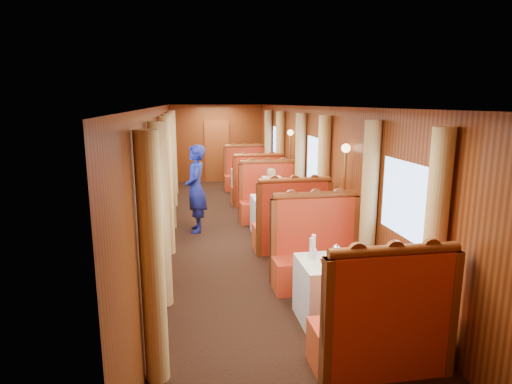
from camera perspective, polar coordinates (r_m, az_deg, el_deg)
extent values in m
cube|color=brown|center=(14.11, -5.23, 5.43)|extent=(0.80, 0.04, 2.00)
cube|color=white|center=(5.33, 11.51, -12.73)|extent=(1.05, 0.72, 0.75)
cube|color=#AE1313|center=(4.63, 15.85, -19.08)|extent=(1.30, 0.55, 0.45)
cube|color=#AE1313|center=(4.18, 17.63, -13.11)|extent=(1.30, 0.12, 0.80)
cylinder|color=brown|center=(4.01, 18.03, -7.39)|extent=(1.23, 0.10, 0.10)
cube|color=#AE1313|center=(6.21, 8.28, -10.47)|extent=(1.30, 0.55, 0.45)
cube|color=#AE1313|center=(6.20, 7.84, -4.38)|extent=(1.30, 0.12, 0.80)
cylinder|color=brown|center=(6.09, 7.96, -0.40)|extent=(1.23, 0.10, 0.10)
cube|color=white|center=(8.50, 3.07, -3.13)|extent=(1.05, 0.72, 0.75)
cube|color=#AE1313|center=(7.66, 4.62, -6.03)|extent=(1.30, 0.55, 0.45)
cube|color=#AE1313|center=(7.29, 5.11, -1.85)|extent=(1.30, 0.12, 0.80)
cylinder|color=brown|center=(7.19, 5.17, 1.55)|extent=(1.23, 0.10, 0.10)
cube|color=#AE1313|center=(9.44, 1.80, -2.54)|extent=(1.30, 0.55, 0.45)
cube|color=#AE1313|center=(9.51, 1.57, 1.43)|extent=(1.30, 0.12, 0.80)
cylinder|color=brown|center=(9.44, 1.58, 4.06)|extent=(1.23, 0.10, 0.10)
cube|color=white|center=(11.86, -0.62, 1.19)|extent=(1.05, 0.72, 0.75)
cube|color=#AE1313|center=(10.97, 0.15, -0.48)|extent=(1.30, 0.55, 0.45)
cube|color=#AE1313|center=(10.64, 0.35, 2.56)|extent=(1.30, 0.12, 0.80)
cylinder|color=brown|center=(10.58, 0.35, 4.91)|extent=(1.23, 0.10, 0.10)
cube|color=#AE1313|center=(12.81, -1.29, 1.31)|extent=(1.30, 0.55, 0.45)
cube|color=#AE1313|center=(12.92, -1.44, 4.21)|extent=(1.30, 0.12, 0.80)
cylinder|color=brown|center=(12.87, -1.45, 6.15)|extent=(1.23, 0.10, 0.10)
cube|color=silver|center=(5.07, 10.59, -9.32)|extent=(0.38, 0.31, 0.01)
cylinder|color=white|center=(5.18, 15.20, -9.10)|extent=(0.21, 0.21, 0.01)
cylinder|color=white|center=(5.15, 7.39, -8.45)|extent=(0.08, 0.08, 0.08)
cylinder|color=white|center=(5.11, 7.43, -7.06)|extent=(0.05, 0.05, 0.18)
cylinder|color=white|center=(5.28, 7.64, -7.97)|extent=(0.08, 0.08, 0.08)
cylinder|color=white|center=(5.23, 7.68, -6.60)|extent=(0.05, 0.05, 0.18)
cylinder|color=silver|center=(8.41, 3.02, -0.17)|extent=(0.06, 0.06, 0.14)
cylinder|color=silver|center=(11.79, -0.55, 3.33)|extent=(0.06, 0.06, 0.14)
cylinder|color=#DDB971|center=(3.99, -13.67, -8.99)|extent=(0.22, 0.22, 2.35)
cylinder|color=#DDB971|center=(5.48, -12.59, -3.21)|extent=(0.22, 0.22, 2.35)
cylinder|color=#DDB971|center=(4.67, 22.67, -6.50)|extent=(0.22, 0.22, 2.35)
cylinder|color=#DDB971|center=(5.99, 14.80, -2.03)|extent=(0.22, 0.22, 2.35)
cylinder|color=#DDB971|center=(7.37, -11.87, 0.68)|extent=(0.22, 0.22, 2.35)
cylinder|color=#DDB971|center=(8.90, -11.52, 2.60)|extent=(0.22, 0.22, 2.35)
cylinder|color=#DDB971|center=(7.76, 8.94, 1.35)|extent=(0.22, 0.22, 2.35)
cylinder|color=#DDB971|center=(9.23, 5.89, 3.10)|extent=(0.22, 0.22, 2.35)
cylinder|color=#DDB971|center=(10.82, -11.21, 4.23)|extent=(0.22, 0.22, 2.35)
cylinder|color=#DDB971|center=(12.37, -11.04, 5.17)|extent=(0.22, 0.22, 2.35)
cylinder|color=#DDB971|center=(11.09, 3.23, 4.62)|extent=(0.22, 0.22, 2.35)
cylinder|color=#DDB971|center=(12.61, 1.65, 5.51)|extent=(0.22, 0.22, 2.35)
cylinder|color=#BF8C3F|center=(6.48, -12.26, -3.14)|extent=(0.04, 0.04, 1.85)
sphere|color=#FFD18C|center=(6.30, -12.64, 5.27)|extent=(0.14, 0.14, 0.14)
cylinder|color=#BF8C3F|center=(6.92, 11.56, -2.14)|extent=(0.04, 0.04, 1.85)
sphere|color=#FFD18C|center=(6.76, 11.90, 5.74)|extent=(0.14, 0.14, 0.14)
cylinder|color=#BF8C3F|center=(9.90, -11.41, 2.06)|extent=(0.04, 0.04, 1.85)
sphere|color=#FFD18C|center=(9.79, -11.64, 7.58)|extent=(0.14, 0.14, 0.14)
cylinder|color=#BF8C3F|center=(10.20, 4.52, 2.54)|extent=(0.04, 0.04, 1.85)
sphere|color=#FFD18C|center=(10.09, 4.61, 7.90)|extent=(0.14, 0.14, 0.14)
imported|color=navy|center=(8.61, -8.03, 0.41)|extent=(0.42, 0.64, 1.76)
cube|color=beige|center=(9.14, 2.05, 0.37)|extent=(0.40, 0.24, 0.55)
sphere|color=tan|center=(9.08, 2.07, 2.59)|extent=(0.20, 0.20, 0.20)
cube|color=beige|center=(9.03, 2.26, -1.28)|extent=(0.36, 0.30, 0.14)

